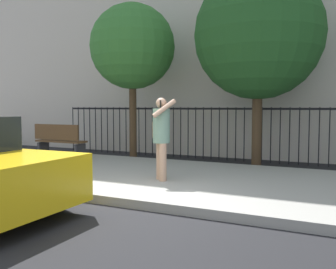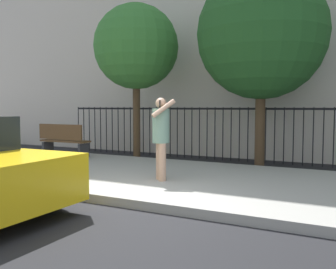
# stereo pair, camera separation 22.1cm
# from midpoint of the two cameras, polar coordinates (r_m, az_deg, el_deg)

# --- Properties ---
(ground_plane) EXTENTS (60.00, 60.00, 0.00)m
(ground_plane) POSITION_cam_midpoint_polar(r_m,az_deg,el_deg) (6.18, -6.28, -10.86)
(ground_plane) COLOR black
(sidewalk) EXTENTS (28.00, 4.40, 0.15)m
(sidewalk) POSITION_cam_midpoint_polar(r_m,az_deg,el_deg) (8.03, 2.63, -6.79)
(sidewalk) COLOR #9E9B93
(sidewalk) RESTS_ON ground
(iron_fence) EXTENTS (12.03, 0.04, 1.60)m
(iron_fence) POSITION_cam_midpoint_polar(r_m,az_deg,el_deg) (11.36, 10.65, 1.16)
(iron_fence) COLOR black
(iron_fence) RESTS_ON ground
(pedestrian_on_phone) EXTENTS (0.68, 0.69, 1.63)m
(pedestrian_on_phone) POSITION_cam_midpoint_polar(r_m,az_deg,el_deg) (7.49, -0.29, 0.30)
(pedestrian_on_phone) COLOR tan
(pedestrian_on_phone) RESTS_ON sidewalk
(street_bench) EXTENTS (1.60, 0.45, 0.95)m
(street_bench) POSITION_cam_midpoint_polar(r_m,az_deg,el_deg) (11.49, -14.99, -0.72)
(street_bench) COLOR brown
(street_bench) RESTS_ON sidewalk
(street_tree_mid) EXTENTS (2.53, 2.53, 4.66)m
(street_tree_mid) POSITION_cam_midpoint_polar(r_m,az_deg,el_deg) (11.60, -4.27, 12.98)
(street_tree_mid) COLOR #4C3823
(street_tree_mid) RESTS_ON ground
(street_tree_far) EXTENTS (3.38, 3.38, 5.17)m
(street_tree_far) POSITION_cam_midpoint_polar(r_m,az_deg,el_deg) (10.48, 14.52, 14.34)
(street_tree_far) COLOR #4C3823
(street_tree_far) RESTS_ON ground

